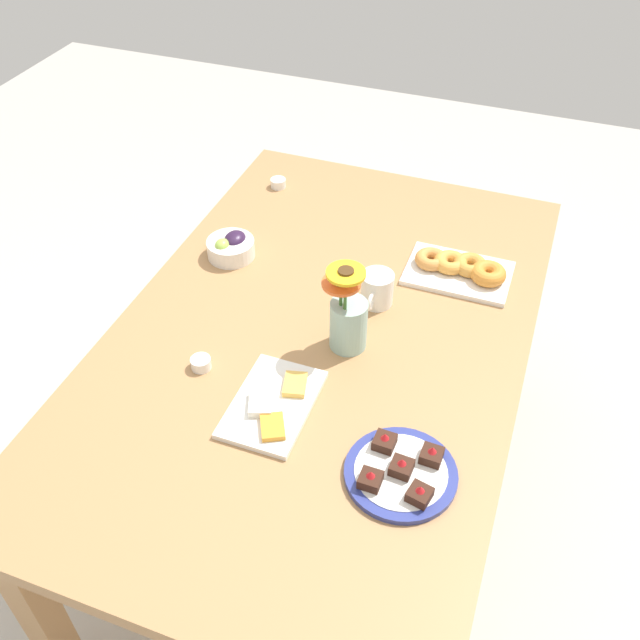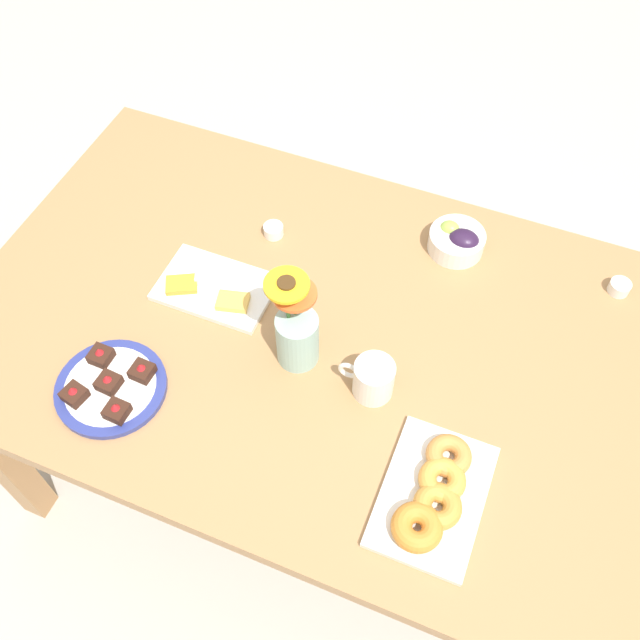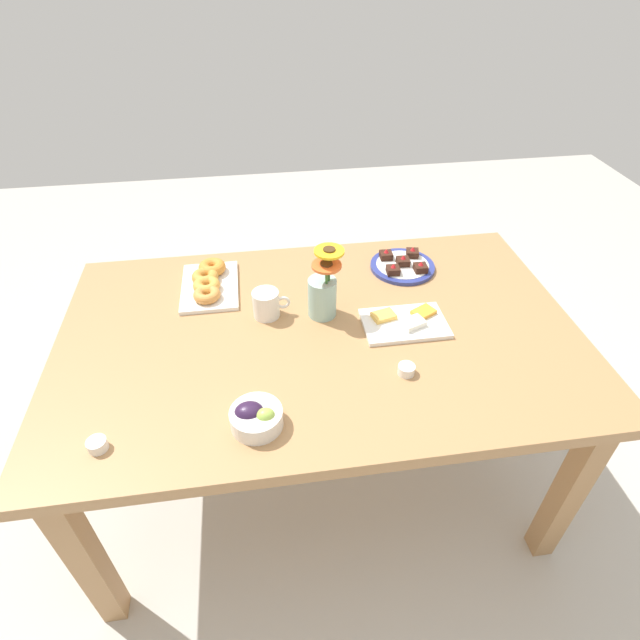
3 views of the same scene
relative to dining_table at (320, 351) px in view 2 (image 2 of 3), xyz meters
The scene contains 10 objects.
ground_plane 0.65m from the dining_table, ahead, with size 6.00×6.00×0.00m, color #B7B2A8.
dining_table is the anchor object (origin of this frame).
coffee_mug 0.23m from the dining_table, 147.85° to the left, with size 0.12×0.08×0.09m.
grape_bowl 0.42m from the dining_table, 121.73° to the right, with size 0.13×0.13×0.07m.
cheese_platter 0.28m from the dining_table, ahead, with size 0.26×0.17×0.03m.
croissant_platter 0.46m from the dining_table, 140.98° to the left, with size 0.19×0.28×0.05m.
jam_cup_honey 0.32m from the dining_table, 46.17° to the right, with size 0.05×0.05×0.03m.
jam_cup_berry 0.70m from the dining_table, 148.74° to the right, with size 0.05×0.05×0.03m.
dessert_plate 0.47m from the dining_table, 41.06° to the left, with size 0.23×0.23×0.05m.
flower_vase 0.19m from the dining_table, 75.24° to the left, with size 0.11×0.11×0.24m.
Camera 2 is at (-0.33, 0.82, 2.04)m, focal length 40.00 mm.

